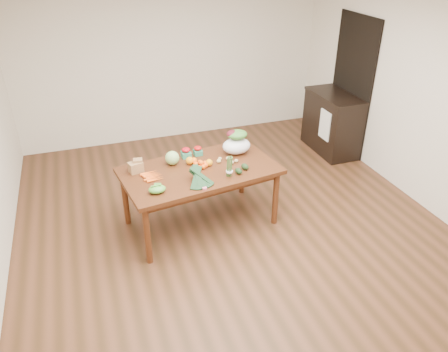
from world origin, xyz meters
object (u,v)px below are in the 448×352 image
object	(u,v)px
kale_bunch	(200,178)
cabbage	(172,158)
dining_table	(200,197)
cabinet	(332,123)
asparagus_bundle	(229,167)
mandarin_cluster	(201,164)
paper_bag	(136,166)
salad_bag	(236,143)

from	to	relation	value
kale_bunch	cabbage	bearing A→B (deg)	99.14
dining_table	cabinet	bearing A→B (deg)	18.48
cabinet	asparagus_bundle	xyz separation A→B (m)	(-2.29, -1.56, 0.40)
mandarin_cluster	kale_bunch	distance (m)	0.40
dining_table	kale_bunch	distance (m)	0.58
paper_bag	salad_bag	world-z (taller)	salad_bag
mandarin_cluster	asparagus_bundle	world-z (taller)	asparagus_bundle
kale_bunch	asparagus_bundle	bearing A→B (deg)	3.36
dining_table	asparagus_bundle	size ratio (longest dim) A/B	7.01
mandarin_cluster	kale_bunch	bearing A→B (deg)	-107.06
mandarin_cluster	salad_bag	distance (m)	0.57
mandarin_cluster	kale_bunch	world-z (taller)	kale_bunch
paper_bag	mandarin_cluster	bearing A→B (deg)	-10.76
mandarin_cluster	asparagus_bundle	size ratio (longest dim) A/B	0.72
dining_table	paper_bag	xyz separation A→B (m)	(-0.70, 0.16, 0.45)
cabinet	kale_bunch	bearing A→B (deg)	-148.21
dining_table	asparagus_bundle	bearing A→B (deg)	-54.75
cabinet	salad_bag	world-z (taller)	salad_bag
mandarin_cluster	paper_bag	bearing A→B (deg)	169.24
cabbage	kale_bunch	world-z (taller)	cabbage
mandarin_cluster	asparagus_bundle	xyz separation A→B (m)	(0.24, -0.30, 0.08)
cabbage	asparagus_bundle	bearing A→B (deg)	-42.77
dining_table	mandarin_cluster	size ratio (longest dim) A/B	9.74
dining_table	salad_bag	bearing A→B (deg)	16.11
kale_bunch	asparagus_bundle	world-z (taller)	asparagus_bundle
kale_bunch	paper_bag	bearing A→B (deg)	131.41
asparagus_bundle	paper_bag	bearing A→B (deg)	146.98
paper_bag	salad_bag	xyz separation A→B (m)	(1.24, 0.08, 0.06)
salad_bag	cabbage	bearing A→B (deg)	-177.62
dining_table	salad_bag	size ratio (longest dim) A/B	5.04
asparagus_bundle	dining_table	bearing A→B (deg)	125.25
cabbage	mandarin_cluster	size ratio (longest dim) A/B	0.91
cabbage	mandarin_cluster	bearing A→B (deg)	-32.27
cabbage	asparagus_bundle	size ratio (longest dim) A/B	0.66
dining_table	paper_bag	bearing A→B (deg)	158.40
cabinet	asparagus_bundle	size ratio (longest dim) A/B	4.08
kale_bunch	asparagus_bundle	xyz separation A→B (m)	(0.35, 0.07, 0.05)
kale_bunch	asparagus_bundle	distance (m)	0.36
paper_bag	kale_bunch	bearing A→B (deg)	-40.31
mandarin_cluster	salad_bag	size ratio (longest dim) A/B	0.52
cabinet	salad_bag	xyz separation A→B (m)	(-2.01, -1.04, 0.41)
paper_bag	cabbage	distance (m)	0.43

